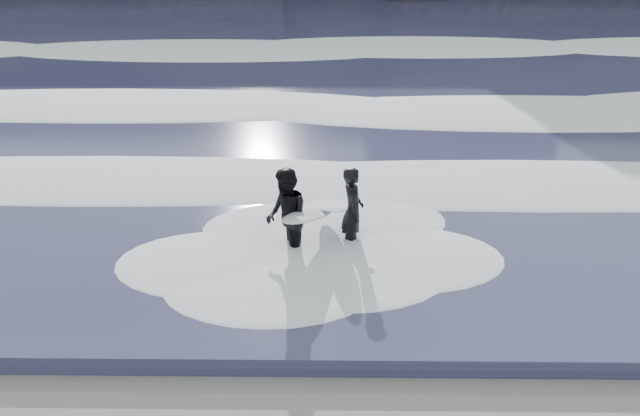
# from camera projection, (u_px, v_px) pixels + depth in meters

# --- Properties ---
(sea) EXTENTS (90.00, 52.00, 0.30)m
(sea) POSITION_uv_depth(u_px,v_px,m) (332.00, 34.00, 33.72)
(sea) COLOR #323355
(sea) RESTS_ON ground
(foam_near) EXTENTS (60.00, 3.20, 0.20)m
(foam_near) POSITION_uv_depth(u_px,v_px,m) (335.00, 190.00, 15.32)
(foam_near) COLOR white
(foam_near) RESTS_ON sea
(foam_mid) EXTENTS (60.00, 4.00, 0.24)m
(foam_mid) POSITION_uv_depth(u_px,v_px,m) (334.00, 102.00, 21.71)
(foam_mid) COLOR white
(foam_mid) RESTS_ON sea
(foam_far) EXTENTS (60.00, 4.80, 0.30)m
(foam_far) POSITION_uv_depth(u_px,v_px,m) (333.00, 44.00, 29.94)
(foam_far) COLOR white
(foam_far) RESTS_ON sea
(surfer_left) EXTENTS (1.04, 1.88, 1.70)m
(surfer_left) POSITION_uv_depth(u_px,v_px,m) (349.00, 210.00, 13.20)
(surfer_left) COLOR black
(surfer_left) RESTS_ON ground
(surfer_right) EXTENTS (1.50, 2.24, 1.82)m
(surfer_right) POSITION_uv_depth(u_px,v_px,m) (289.00, 217.00, 12.76)
(surfer_right) COLOR black
(surfer_right) RESTS_ON ground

